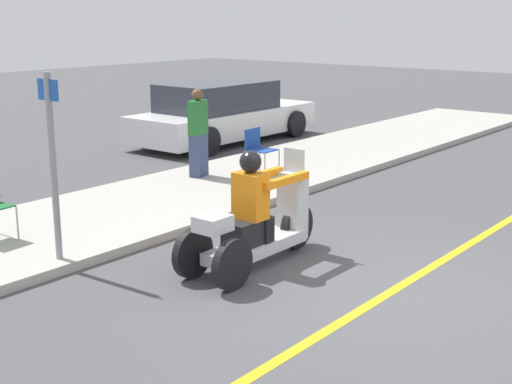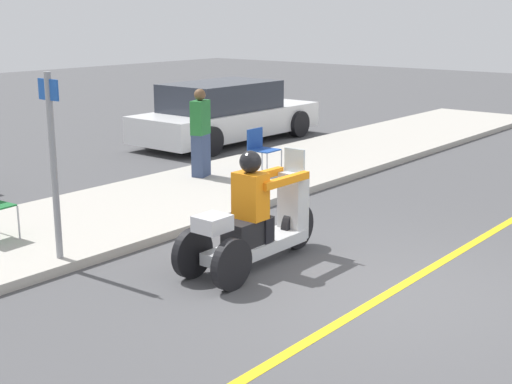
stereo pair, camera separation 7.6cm
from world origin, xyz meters
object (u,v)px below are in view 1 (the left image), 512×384
Objects in this scene: motorcycle_trike at (256,224)px; parked_car_lot_center at (222,114)px; spectator_by_tree at (198,135)px; folding_chair_curbside at (258,146)px; street_sign at (53,160)px.

motorcycle_trike reaches higher than parked_car_lot_center.
spectator_by_tree reaches higher than parked_car_lot_center.
street_sign is (-5.08, -1.06, 0.69)m from folding_chair_curbside.
parked_car_lot_center is at bearing 35.75° from spectator_by_tree.
spectator_by_tree is at bearing 22.33° from street_sign.
street_sign is (-4.27, -1.75, 0.45)m from spectator_by_tree.
parked_car_lot_center is (6.12, 5.96, 0.16)m from motorcycle_trike.
folding_chair_curbside is at bearing 11.74° from street_sign.
parked_car_lot_center is 2.22× the size of street_sign.
motorcycle_trike is 4.46m from spectator_by_tree.
spectator_by_tree is 0.71× the size of street_sign.
parked_car_lot_center is (3.40, 2.45, -0.20)m from spectator_by_tree.
street_sign reaches higher than parked_car_lot_center.
street_sign is at bearing 131.32° from motorcycle_trike.
folding_chair_curbside is (3.54, 2.82, 0.11)m from motorcycle_trike.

